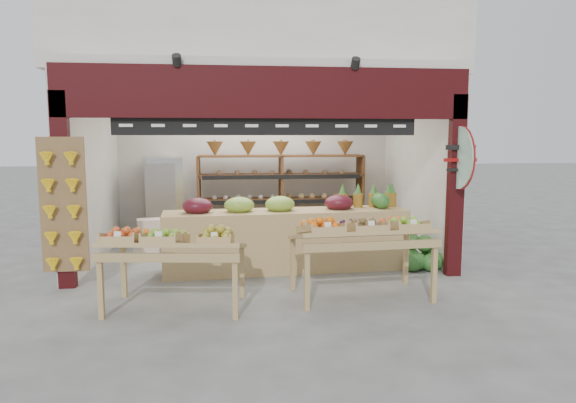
{
  "coord_description": "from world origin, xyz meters",
  "views": [
    {
      "loc": [
        -0.55,
        -8.18,
        2.04
      ],
      "look_at": [
        0.38,
        -0.2,
        1.03
      ],
      "focal_mm": 32.0,
      "sensor_mm": 36.0,
      "label": 1
    }
  ],
  "objects_px": {
    "refrigerator": "(163,201)",
    "display_table_right": "(361,230)",
    "cardboard_stack": "(161,242)",
    "display_table_left": "(166,242)",
    "watermelon_pile": "(422,256)",
    "back_shelving": "(281,181)",
    "mid_counter": "(286,237)"
  },
  "relations": [
    {
      "from": "back_shelving",
      "to": "watermelon_pile",
      "type": "relative_size",
      "value": 4.38
    },
    {
      "from": "refrigerator",
      "to": "display_table_right",
      "type": "distance_m",
      "value": 4.7
    },
    {
      "from": "cardboard_stack",
      "to": "watermelon_pile",
      "type": "bearing_deg",
      "value": -17.72
    },
    {
      "from": "watermelon_pile",
      "to": "mid_counter",
      "type": "bearing_deg",
      "value": 176.4
    },
    {
      "from": "back_shelving",
      "to": "display_table_left",
      "type": "height_order",
      "value": "back_shelving"
    },
    {
      "from": "mid_counter",
      "to": "display_table_left",
      "type": "xyz_separation_m",
      "value": [
        -1.62,
        -1.58,
        0.3
      ]
    },
    {
      "from": "back_shelving",
      "to": "watermelon_pile",
      "type": "height_order",
      "value": "back_shelving"
    },
    {
      "from": "cardboard_stack",
      "to": "display_table_left",
      "type": "bearing_deg",
      "value": -81.37
    },
    {
      "from": "mid_counter",
      "to": "back_shelving",
      "type": "bearing_deg",
      "value": 86.13
    },
    {
      "from": "refrigerator",
      "to": "display_table_right",
      "type": "height_order",
      "value": "refrigerator"
    },
    {
      "from": "display_table_right",
      "to": "back_shelving",
      "type": "bearing_deg",
      "value": 100.43
    },
    {
      "from": "cardboard_stack",
      "to": "mid_counter",
      "type": "bearing_deg",
      "value": -30.45
    },
    {
      "from": "watermelon_pile",
      "to": "refrigerator",
      "type": "bearing_deg",
      "value": 150.68
    },
    {
      "from": "back_shelving",
      "to": "mid_counter",
      "type": "height_order",
      "value": "back_shelving"
    },
    {
      "from": "display_table_left",
      "to": "watermelon_pile",
      "type": "relative_size",
      "value": 2.36
    },
    {
      "from": "cardboard_stack",
      "to": "display_table_left",
      "type": "relative_size",
      "value": 0.58
    },
    {
      "from": "back_shelving",
      "to": "refrigerator",
      "type": "distance_m",
      "value": 2.3
    },
    {
      "from": "cardboard_stack",
      "to": "display_table_left",
      "type": "height_order",
      "value": "display_table_left"
    },
    {
      "from": "refrigerator",
      "to": "back_shelving",
      "type": "bearing_deg",
      "value": -18.67
    },
    {
      "from": "cardboard_stack",
      "to": "back_shelving",
      "type": "bearing_deg",
      "value": 24.09
    },
    {
      "from": "cardboard_stack",
      "to": "display_table_right",
      "type": "height_order",
      "value": "display_table_right"
    },
    {
      "from": "refrigerator",
      "to": "display_table_right",
      "type": "bearing_deg",
      "value": -68.12
    },
    {
      "from": "display_table_left",
      "to": "back_shelving",
      "type": "bearing_deg",
      "value": 64.81
    },
    {
      "from": "display_table_left",
      "to": "watermelon_pile",
      "type": "bearing_deg",
      "value": 21.01
    },
    {
      "from": "display_table_right",
      "to": "cardboard_stack",
      "type": "bearing_deg",
      "value": 137.4
    },
    {
      "from": "back_shelving",
      "to": "refrigerator",
      "type": "relative_size",
      "value": 1.92
    },
    {
      "from": "refrigerator",
      "to": "mid_counter",
      "type": "distance_m",
      "value": 3.11
    },
    {
      "from": "cardboard_stack",
      "to": "display_table_left",
      "type": "distance_m",
      "value": 2.86
    },
    {
      "from": "mid_counter",
      "to": "watermelon_pile",
      "type": "bearing_deg",
      "value": -3.6
    },
    {
      "from": "back_shelving",
      "to": "display_table_right",
      "type": "xyz_separation_m",
      "value": [
        0.66,
        -3.6,
        -0.34
      ]
    },
    {
      "from": "display_table_left",
      "to": "watermelon_pile",
      "type": "height_order",
      "value": "display_table_left"
    },
    {
      "from": "refrigerator",
      "to": "mid_counter",
      "type": "height_order",
      "value": "refrigerator"
    }
  ]
}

